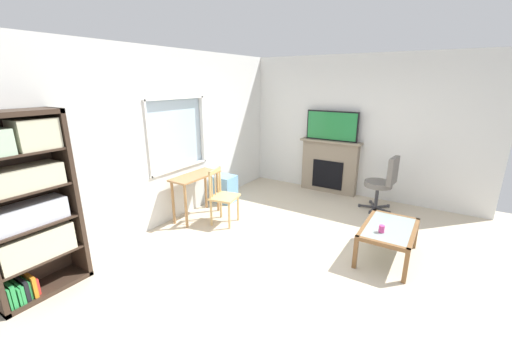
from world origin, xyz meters
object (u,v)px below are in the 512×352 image
(wooden_chair, at_px, (222,196))
(office_chair, at_px, (384,181))
(fireplace, at_px, (329,166))
(plastic_drawer_unit, at_px, (225,189))
(bookshelf, at_px, (25,204))
(tv, at_px, (332,126))
(desk_under_window, at_px, (196,183))
(coffee_table, at_px, (389,231))
(sippy_cup, at_px, (382,229))

(wooden_chair, xyz_separation_m, office_chair, (1.93, -2.09, 0.09))
(fireplace, bearing_deg, wooden_chair, 158.72)
(fireplace, bearing_deg, plastic_drawer_unit, 137.19)
(bookshelf, height_order, fireplace, bookshelf)
(tv, bearing_deg, wooden_chair, 158.57)
(desk_under_window, xyz_separation_m, coffee_table, (0.36, -3.00, -0.23))
(desk_under_window, xyz_separation_m, tv, (2.43, -1.45, 0.78))
(desk_under_window, bearing_deg, plastic_drawer_unit, 3.43)
(wooden_chair, bearing_deg, tv, -21.43)
(fireplace, bearing_deg, office_chair, -111.84)
(desk_under_window, xyz_separation_m, office_chair, (1.99, -2.61, -0.05))
(desk_under_window, relative_size, coffee_table, 0.90)
(desk_under_window, distance_m, plastic_drawer_unit, 0.91)
(plastic_drawer_unit, xyz_separation_m, coffee_table, (-0.47, -3.05, 0.12))
(bookshelf, xyz_separation_m, tv, (4.83, -1.55, 0.35))
(desk_under_window, bearing_deg, office_chair, -52.65)
(coffee_table, distance_m, sippy_cup, 0.24)
(plastic_drawer_unit, xyz_separation_m, fireplace, (1.62, -1.50, 0.29))
(office_chair, xyz_separation_m, sippy_cup, (-1.83, -0.34, -0.07))
(wooden_chair, height_order, fireplace, fireplace)
(plastic_drawer_unit, distance_m, tv, 2.47)
(office_chair, distance_m, sippy_cup, 1.86)
(bookshelf, xyz_separation_m, fireplace, (4.85, -1.55, -0.48))
(bookshelf, distance_m, wooden_chair, 2.60)
(wooden_chair, bearing_deg, desk_under_window, 96.24)
(bookshelf, distance_m, plastic_drawer_unit, 3.33)
(coffee_table, relative_size, sippy_cup, 11.03)
(bookshelf, xyz_separation_m, desk_under_window, (2.40, -0.11, -0.43))
(plastic_drawer_unit, xyz_separation_m, tv, (1.60, -1.50, 1.13))
(bookshelf, distance_m, fireplace, 5.12)
(desk_under_window, height_order, plastic_drawer_unit, desk_under_window)
(bookshelf, height_order, sippy_cup, bookshelf)
(plastic_drawer_unit, bearing_deg, coffee_table, -98.77)
(bookshelf, height_order, tv, bookshelf)
(wooden_chair, bearing_deg, sippy_cup, -87.63)
(desk_under_window, bearing_deg, tv, -30.75)
(plastic_drawer_unit, distance_m, sippy_cup, 3.08)
(bookshelf, bearing_deg, office_chair, -31.71)
(fireplace, height_order, office_chair, fireplace)
(tv, bearing_deg, bookshelf, 162.17)
(fireplace, distance_m, tv, 0.84)
(desk_under_window, height_order, coffee_table, desk_under_window)
(fireplace, height_order, sippy_cup, fireplace)
(fireplace, distance_m, sippy_cup, 2.74)
(wooden_chair, xyz_separation_m, plastic_drawer_unit, (0.78, 0.56, -0.21))
(bookshelf, distance_m, sippy_cup, 4.02)
(sippy_cup, bearing_deg, fireplace, 33.09)
(plastic_drawer_unit, bearing_deg, fireplace, -42.81)
(desk_under_window, xyz_separation_m, sippy_cup, (0.16, -2.94, -0.12))
(plastic_drawer_unit, distance_m, office_chair, 2.91)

